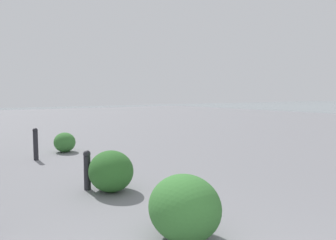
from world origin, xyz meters
TOP-DOWN VIEW (x-y plane):
  - bollard_near at (4.12, -0.66)m, footprint 0.13×0.13m
  - bollard_mid at (7.31, -0.46)m, footprint 0.13×0.13m
  - shrub_low at (8.01, -1.40)m, footprint 0.68×0.61m
  - shrub_round at (1.63, -0.91)m, footprint 0.91×0.82m
  - shrub_wide at (3.80, -0.97)m, footprint 0.85×0.77m

SIDE VIEW (x-z plane):
  - shrub_low at x=8.01m, z-range 0.00..0.58m
  - shrub_wide at x=3.80m, z-range 0.00..0.72m
  - bollard_near at x=4.12m, z-range 0.02..0.73m
  - shrub_round at x=1.63m, z-range 0.00..0.77m
  - bollard_mid at x=7.31m, z-range 0.02..0.86m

